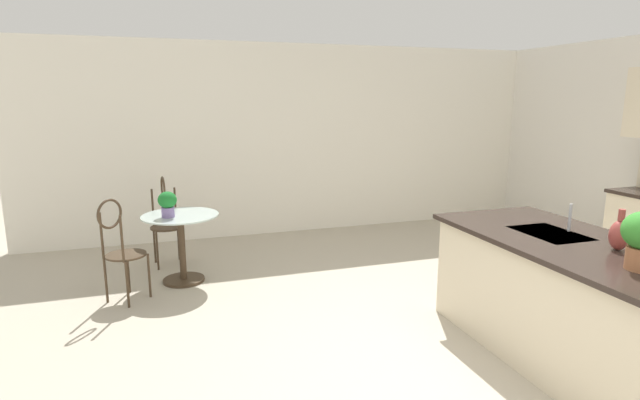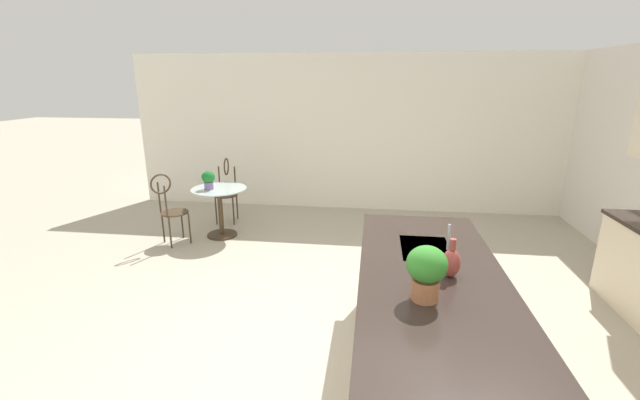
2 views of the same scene
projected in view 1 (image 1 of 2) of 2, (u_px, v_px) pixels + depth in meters
The scene contains 9 objects.
ground_plane at pixel (468, 376), 3.55m from camera, with size 40.00×40.00×0.00m, color #B2A893.
wall_left_window at pixel (302, 140), 7.24m from camera, with size 0.12×7.80×2.70m, color silver.
kitchen_island at pixel (603, 317), 3.43m from camera, with size 2.80×1.06×0.92m.
bistro_table at pixel (182, 241), 5.29m from camera, with size 0.80×0.80×0.74m.
chair_near_window at pixel (166, 217), 5.85m from camera, with size 0.50×0.42×1.04m.
chair_by_island at pixel (120, 245), 4.72m from camera, with size 0.54×0.54×1.04m.
sink_faucet at pixel (570, 218), 3.88m from camera, with size 0.02×0.02×0.22m, color #B2B5BA.
potted_plant_on_table at pixel (167, 203), 5.10m from camera, with size 0.19×0.19×0.27m.
vase_on_counter at pixel (619, 235), 3.40m from camera, with size 0.13×0.13×0.29m.
Camera 1 is at (2.73, -2.00, 1.95)m, focal length 27.86 mm.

